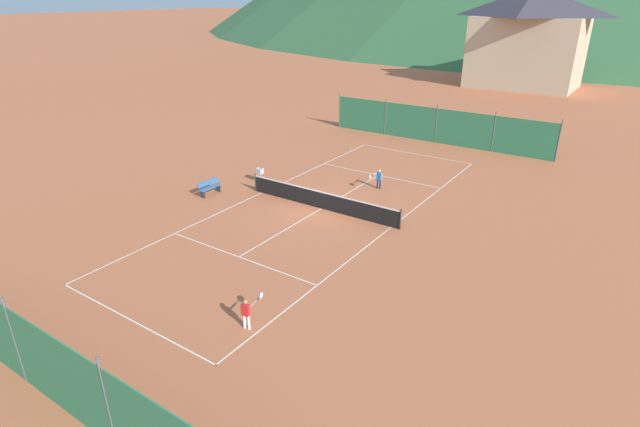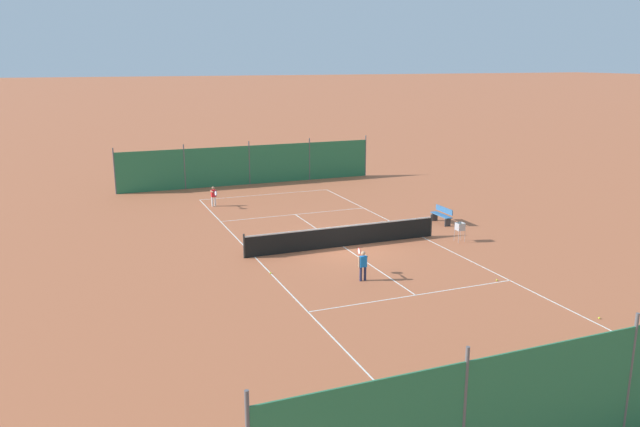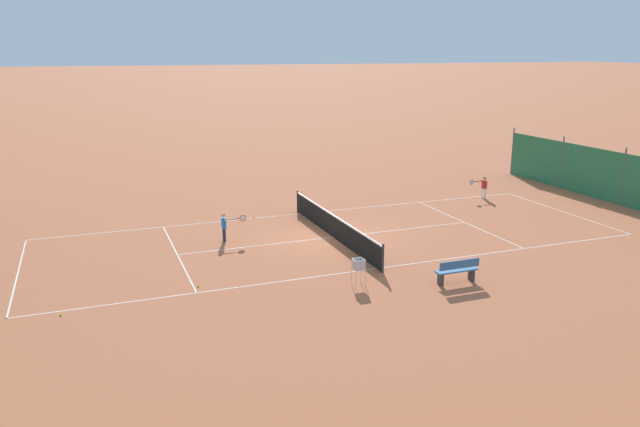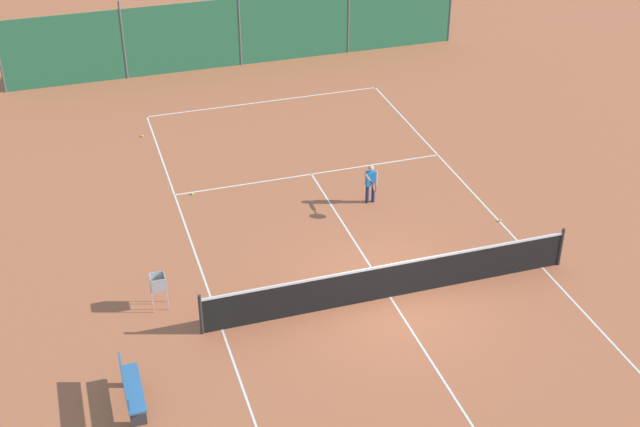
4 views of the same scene
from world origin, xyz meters
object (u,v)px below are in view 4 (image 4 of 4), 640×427
at_px(tennis_ball_service_box, 500,220).
at_px(tennis_ball_by_net_right, 142,136).
at_px(player_far_baseline, 371,182).
at_px(ball_hopper, 158,284).
at_px(tennis_net, 391,280).
at_px(tennis_ball_alley_left, 192,194).
at_px(courtside_bench, 131,388).

xyz_separation_m(tennis_ball_service_box, tennis_ball_by_net_right, (-8.57, 8.14, 0.00)).
height_order(player_far_baseline, ball_hopper, player_far_baseline).
distance_m(tennis_net, tennis_ball_service_box, 4.73).
xyz_separation_m(tennis_ball_service_box, tennis_ball_alley_left, (-7.72, 3.97, 0.00)).
xyz_separation_m(tennis_net, player_far_baseline, (1.08, 4.29, 0.18)).
relative_size(tennis_ball_service_box, tennis_ball_by_net_right, 1.00).
distance_m(player_far_baseline, ball_hopper, 7.06).
bearing_deg(tennis_ball_by_net_right, tennis_net, -66.88).
bearing_deg(tennis_net, courtside_bench, -163.72).
relative_size(tennis_ball_by_net_right, courtside_bench, 0.04).
relative_size(player_far_baseline, ball_hopper, 1.31).
bearing_deg(tennis_ball_by_net_right, player_far_baseline, -47.95).
bearing_deg(tennis_net, ball_hopper, 166.45).
distance_m(tennis_net, courtside_bench, 6.61).
distance_m(player_far_baseline, tennis_ball_service_box, 3.69).
bearing_deg(player_far_baseline, tennis_ball_service_box, -33.37).
relative_size(tennis_net, courtside_bench, 6.12).
bearing_deg(tennis_ball_service_box, tennis_net, -150.85).
distance_m(tennis_ball_service_box, tennis_ball_alley_left, 8.68).
height_order(ball_hopper, courtside_bench, ball_hopper).
height_order(tennis_ball_alley_left, ball_hopper, ball_hopper).
height_order(tennis_ball_alley_left, courtside_bench, courtside_bench).
bearing_deg(player_far_baseline, tennis_ball_alley_left, 157.22).
bearing_deg(tennis_ball_service_box, player_far_baseline, 146.63).
distance_m(tennis_ball_alley_left, ball_hopper, 5.30).
xyz_separation_m(tennis_ball_alley_left, ball_hopper, (-1.70, -4.98, 0.62)).
relative_size(tennis_net, tennis_ball_by_net_right, 139.09).
height_order(player_far_baseline, tennis_ball_by_net_right, player_far_baseline).
bearing_deg(tennis_ball_alley_left, tennis_ball_by_net_right, 101.49).
relative_size(tennis_ball_alley_left, courtside_bench, 0.04).
bearing_deg(tennis_ball_alley_left, player_far_baseline, -22.78).
xyz_separation_m(tennis_ball_alley_left, courtside_bench, (-2.74, -8.11, 0.42)).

